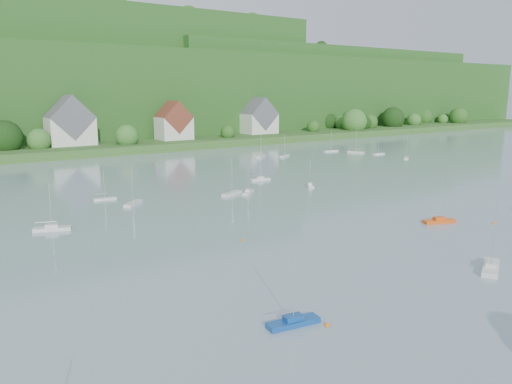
# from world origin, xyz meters

# --- Properties ---
(far_shore_strip) EXTENTS (600.00, 60.00, 3.00)m
(far_shore_strip) POSITION_xyz_m (0.00, 200.00, 1.50)
(far_shore_strip) COLOR #2B551F
(far_shore_strip) RESTS_ON ground
(forested_ridge) EXTENTS (620.00, 181.22, 69.89)m
(forested_ridge) POSITION_xyz_m (0.39, 268.57, 22.89)
(forested_ridge) COLOR #1A4415
(forested_ridge) RESTS_ON ground
(village_building_2) EXTENTS (16.00, 11.44, 18.00)m
(village_building_2) POSITION_xyz_m (5.00, 188.00, 10.27)
(village_building_2) COLOR silver
(village_building_2) RESTS_ON far_shore_strip
(village_building_3) EXTENTS (13.00, 10.40, 15.50)m
(village_building_3) POSITION_xyz_m (45.00, 186.00, 9.43)
(village_building_3) COLOR silver
(village_building_3) RESTS_ON far_shore_strip
(village_building_4) EXTENTS (15.00, 10.40, 16.50)m
(village_building_4) POSITION_xyz_m (90.00, 190.00, 9.59)
(village_building_4) COLOR silver
(village_building_4) RESTS_ON far_shore_strip
(near_sailboat_1) EXTENTS (5.57, 2.30, 7.30)m
(near_sailboat_1) POSITION_xyz_m (-14.80, 35.55, 0.41)
(near_sailboat_1) COLOR navy
(near_sailboat_1) RESTS_ON ground
(near_sailboat_3) EXTENTS (6.67, 4.68, 8.87)m
(near_sailboat_3) POSITION_xyz_m (15.44, 33.06, 0.46)
(near_sailboat_3) COLOR silver
(near_sailboat_3) RESTS_ON ground
(near_sailboat_5) EXTENTS (5.92, 3.55, 7.73)m
(near_sailboat_5) POSITION_xyz_m (30.13, 51.12, 0.43)
(near_sailboat_5) COLOR #D34F12
(near_sailboat_5) RESTS_ON ground
(mooring_buoy_0) EXTENTS (0.49, 0.49, 0.49)m
(mooring_buoy_0) POSITION_xyz_m (-12.26, 33.44, 0.00)
(mooring_buoy_0) COLOR orange
(mooring_buoy_0) RESTS_ON ground
(mooring_buoy_2) EXTENTS (0.46, 0.46, 0.46)m
(mooring_buoy_2) POSITION_xyz_m (37.15, 45.38, 0.00)
(mooring_buoy_2) COLOR orange
(mooring_buoy_2) RESTS_ON ground
(mooring_buoy_3) EXTENTS (0.41, 0.41, 0.41)m
(mooring_buoy_3) POSITION_xyz_m (-3.58, 61.66, 0.00)
(mooring_buoy_3) COLOR orange
(mooring_buoy_3) RESTS_ON ground
(far_sailboat_cluster) EXTENTS (182.67, 71.62, 8.71)m
(far_sailboat_cluster) POSITION_xyz_m (6.51, 114.13, 0.37)
(far_sailboat_cluster) COLOR silver
(far_sailboat_cluster) RESTS_ON ground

